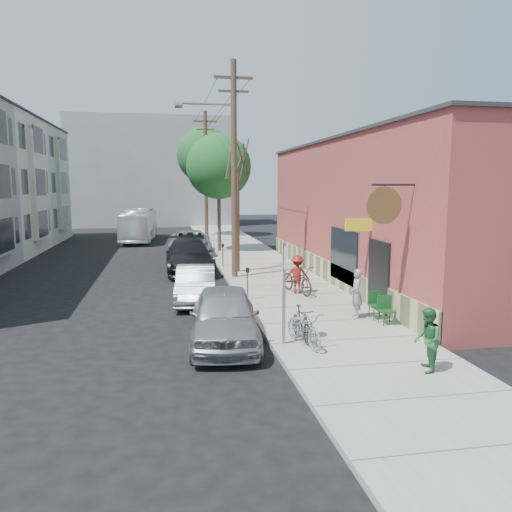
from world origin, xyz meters
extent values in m
plane|color=black|center=(0.00, 0.00, 0.00)|extent=(120.00, 120.00, 0.00)
cube|color=#99988D|center=(4.25, 11.00, 0.07)|extent=(4.50, 58.00, 0.15)
cube|color=#9A3D39|center=(9.00, 5.00, 3.25)|extent=(5.00, 20.00, 6.50)
cube|color=#2B2B2D|center=(9.00, 5.00, 6.55)|extent=(5.20, 20.20, 0.12)
cube|color=#B9BB75|center=(6.48, 5.00, 0.55)|extent=(0.10, 20.00, 1.10)
cube|color=black|center=(6.47, -1.00, 1.30)|extent=(0.10, 1.60, 2.60)
cube|color=black|center=(6.47, 2.50, 1.60)|extent=(0.08, 3.00, 2.20)
cylinder|color=brown|center=(5.55, -3.20, 3.90)|extent=(1.10, 0.06, 1.10)
cube|color=yellow|center=(6.00, -0.20, 3.10)|extent=(1.00, 0.08, 0.45)
cube|color=beige|center=(-9.25, 18.00, 4.50)|extent=(1.10, 3.20, 7.00)
cube|color=#A3AE93|center=(-12.00, 26.00, 4.50)|extent=(6.00, 8.00, 9.00)
cube|color=#A3AE93|center=(-9.25, 26.00, 4.50)|extent=(1.10, 3.20, 7.00)
cube|color=gray|center=(-2.00, 42.00, 6.00)|extent=(18.00, 8.00, 12.00)
cube|color=slate|center=(2.35, -4.03, 1.55)|extent=(0.07, 0.07, 2.80)
cube|color=silver|center=(2.35, -4.03, 2.55)|extent=(0.02, 0.45, 0.60)
cylinder|color=slate|center=(2.25, 1.42, 0.70)|extent=(0.06, 0.06, 1.10)
cylinder|color=black|center=(2.25, 1.42, 1.30)|extent=(0.14, 0.14, 0.18)
cylinder|color=slate|center=(2.25, 9.50, 0.70)|extent=(0.06, 0.06, 1.10)
cylinder|color=black|center=(2.25, 9.50, 1.30)|extent=(0.14, 0.14, 0.18)
cylinder|color=#503A28|center=(2.45, 6.38, 5.15)|extent=(0.28, 0.28, 10.00)
cube|color=#503A28|center=(2.45, 6.38, 9.35)|extent=(1.80, 0.12, 0.12)
cube|color=#503A28|center=(2.45, 6.38, 8.75)|extent=(1.40, 0.10, 0.10)
cylinder|color=slate|center=(-0.05, 6.38, 8.05)|extent=(0.35, 0.24, 0.24)
cylinder|color=#503A28|center=(2.45, 22.17, 5.15)|extent=(0.28, 0.28, 10.00)
cube|color=#503A28|center=(2.45, 22.17, 9.35)|extent=(1.80, 0.12, 0.12)
cube|color=#503A28|center=(2.45, 22.17, 8.75)|extent=(1.40, 0.10, 0.10)
cylinder|color=#44392C|center=(2.80, 7.84, 2.62)|extent=(0.24, 0.24, 4.94)
cylinder|color=#44392C|center=(2.80, 16.22, 2.78)|extent=(0.24, 0.24, 5.26)
sphere|color=#205D25|center=(2.80, 16.22, 5.74)|extent=(4.29, 4.29, 4.29)
cylinder|color=#44392C|center=(2.80, 26.99, 3.41)|extent=(0.24, 0.24, 6.52)
sphere|color=#205D25|center=(2.80, 26.99, 7.08)|extent=(4.83, 4.83, 4.83)
imported|color=gray|center=(5.35, -1.78, 0.96)|extent=(0.48, 0.65, 1.62)
imported|color=#286430|center=(5.15, -6.66, 0.91)|extent=(0.80, 0.90, 1.51)
imported|color=maroon|center=(4.43, 2.22, 0.93)|extent=(1.14, 0.88, 1.55)
imported|color=black|center=(4.43, 2.22, 0.72)|extent=(1.33, 2.29, 1.14)
imported|color=black|center=(2.91, -3.81, 0.63)|extent=(0.54, 1.62, 0.96)
imported|color=gray|center=(2.87, -4.23, 0.63)|extent=(1.01, 1.92, 0.96)
imported|color=#9A9AA1|center=(0.80, -3.28, 0.80)|extent=(2.36, 4.88, 1.61)
imported|color=#A8AAB0|center=(0.33, 2.05, 0.69)|extent=(1.82, 4.31, 1.39)
imported|color=black|center=(0.42, 8.95, 0.84)|extent=(2.40, 5.83, 1.69)
imported|color=#989C9F|center=(0.80, 15.23, 0.80)|extent=(2.95, 5.90, 1.60)
imported|color=white|center=(-2.84, 24.88, 1.30)|extent=(2.73, 9.43, 2.59)
camera|label=1|loc=(-0.81, -16.97, 4.47)|focal=35.00mm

